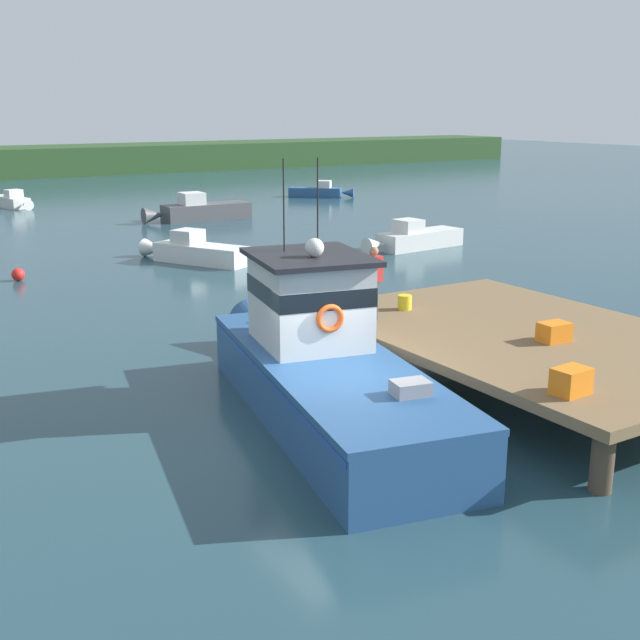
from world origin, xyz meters
The scene contains 13 objects.
ground_plane centered at (0.00, 0.00, 0.00)m, with size 200.00×200.00×0.00m, color #23424C.
dock centered at (4.80, 0.00, 1.07)m, with size 6.00×9.00×1.20m.
main_fishing_boat centered at (0.32, 1.05, 1.01)m, with size 4.13×9.96×4.80m.
crate_single_by_cleat centered at (4.71, -0.74, 1.39)m, with size 0.60×0.44×0.38m, color orange.
crate_stack_near_edge centered at (2.57, -3.06, 1.42)m, with size 0.60×0.44×0.44m, color orange.
bait_bucket centered at (3.78, 2.93, 1.37)m, with size 0.32×0.32×0.34m, color yellow.
deckhand_by_the_boat centered at (2.61, 2.56, 2.06)m, with size 0.36×0.22×1.63m.
moored_boat_off_the_point centered at (9.48, 27.83, 0.50)m, with size 5.74×1.52×1.46m.
moored_boat_far_right centered at (20.69, 33.96, 0.37)m, with size 3.76×3.41×1.08m.
moored_boat_mid_harbor centered at (13.51, 14.93, 0.43)m, with size 5.01×1.65×1.26m.
moored_boat_outer_mooring centered at (2.35, 38.80, 0.36)m, with size 1.74×4.25×1.06m.
moored_boat_far_left centered at (4.54, 16.93, 0.42)m, with size 3.12×4.70×1.22m.
mooring_buoy_inshore centered at (-1.98, 16.90, 0.22)m, with size 0.44×0.44×0.44m, color red.
Camera 1 is at (-7.52, -11.57, 5.76)m, focal length 45.60 mm.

